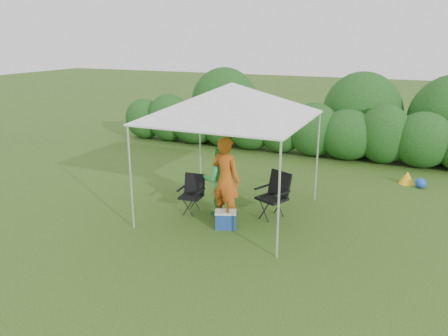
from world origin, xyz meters
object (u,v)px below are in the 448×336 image
at_px(chair_left, 193,191).
at_px(man, 226,179).
at_px(chair_right, 275,192).
at_px(woman, 220,180).
at_px(cooler, 226,219).
at_px(canopy, 232,101).

bearing_deg(chair_left, man, -13.31).
xyz_separation_m(chair_left, man, (0.85, -0.13, 0.42)).
relative_size(chair_right, chair_left, 1.18).
relative_size(chair_right, woman, 0.64).
height_order(chair_left, man, man).
xyz_separation_m(chair_left, woman, (0.62, 0.11, 0.30)).
bearing_deg(chair_right, chair_left, -141.18).
xyz_separation_m(man, woman, (-0.23, 0.24, -0.13)).
distance_m(man, woman, 0.36).
relative_size(woman, cooler, 3.05).
relative_size(canopy, chair_right, 3.14).
distance_m(canopy, chair_left, 2.17).
height_order(chair_right, chair_left, chair_right).
distance_m(woman, cooler, 0.95).
relative_size(man, cooler, 3.56).
height_order(canopy, cooler, canopy).
bearing_deg(chair_left, cooler, -31.35).
relative_size(chair_left, cooler, 1.66).
bearing_deg(man, cooler, 125.55).
bearing_deg(cooler, woman, 101.56).
relative_size(canopy, woman, 2.01).
xyz_separation_m(canopy, man, (0.02, -0.35, -1.57)).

